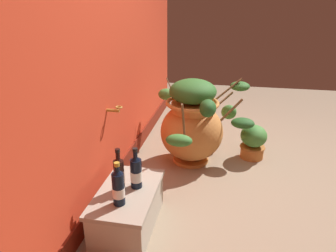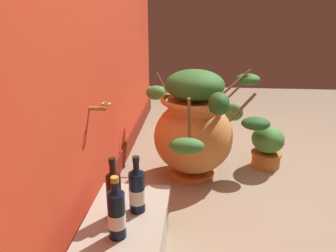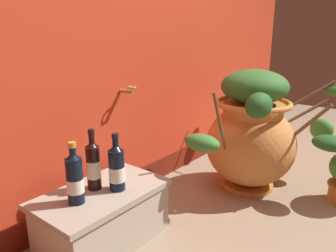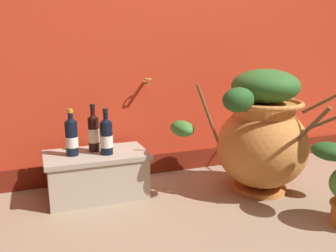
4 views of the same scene
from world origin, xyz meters
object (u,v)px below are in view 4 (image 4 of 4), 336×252
object	(u,v)px
wine_bottle_middle	(71,136)
wine_bottle_right	(106,135)
wine_bottle_left	(94,132)
terracotta_urn	(265,134)

from	to	relation	value
wine_bottle_middle	wine_bottle_right	size ratio (longest dim) A/B	1.00
wine_bottle_left	wine_bottle_right	distance (m)	0.12
terracotta_urn	wine_bottle_left	size ratio (longest dim) A/B	3.67
wine_bottle_right	terracotta_urn	bearing A→B (deg)	-15.39
terracotta_urn	wine_bottle_middle	xyz separation A→B (m)	(-1.22, 0.33, 0.02)
wine_bottle_left	wine_bottle_right	bearing A→B (deg)	-57.16
terracotta_urn	wine_bottle_left	xyz separation A→B (m)	(-1.07, 0.38, 0.02)
wine_bottle_middle	wine_bottle_right	bearing A→B (deg)	-14.15
terracotta_urn	wine_bottle_middle	distance (m)	1.26
wine_bottle_left	wine_bottle_right	xyz separation A→B (m)	(0.06, -0.10, -0.01)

